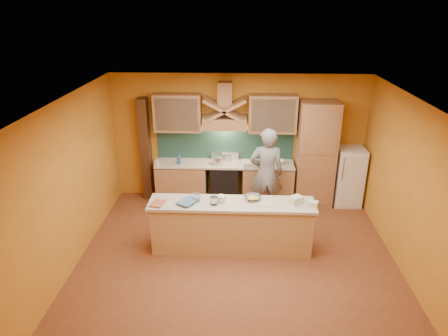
{
  "coord_description": "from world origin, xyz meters",
  "views": [
    {
      "loc": [
        0.02,
        -5.85,
        4.17
      ],
      "look_at": [
        -0.26,
        0.9,
        1.34
      ],
      "focal_mm": 32.0,
      "sensor_mm": 36.0,
      "label": 1
    }
  ],
  "objects_px": {
    "fridge": "(348,176)",
    "person": "(266,173)",
    "mixing_bowl": "(253,198)",
    "stove": "(225,182)",
    "kitchen_scale": "(221,199)"
  },
  "relations": [
    {
      "from": "fridge",
      "to": "person",
      "type": "bearing_deg",
      "value": -161.11
    },
    {
      "from": "person",
      "to": "mixing_bowl",
      "type": "xyz_separation_m",
      "value": [
        -0.3,
        -1.15,
        0.02
      ]
    },
    {
      "from": "kitchen_scale",
      "to": "mixing_bowl",
      "type": "relative_size",
      "value": 0.44
    },
    {
      "from": "fridge",
      "to": "mixing_bowl",
      "type": "bearing_deg",
      "value": -140.26
    },
    {
      "from": "mixing_bowl",
      "to": "stove",
      "type": "bearing_deg",
      "value": 107.77
    },
    {
      "from": "stove",
      "to": "person",
      "type": "xyz_separation_m",
      "value": [
        0.87,
        -0.63,
        0.51
      ]
    },
    {
      "from": "fridge",
      "to": "mixing_bowl",
      "type": "relative_size",
      "value": 4.56
    },
    {
      "from": "fridge",
      "to": "kitchen_scale",
      "type": "bearing_deg",
      "value": -145.02
    },
    {
      "from": "stove",
      "to": "kitchen_scale",
      "type": "height_order",
      "value": "kitchen_scale"
    },
    {
      "from": "fridge",
      "to": "kitchen_scale",
      "type": "height_order",
      "value": "fridge"
    },
    {
      "from": "fridge",
      "to": "mixing_bowl",
      "type": "height_order",
      "value": "fridge"
    },
    {
      "from": "mixing_bowl",
      "to": "person",
      "type": "bearing_deg",
      "value": 75.32
    },
    {
      "from": "stove",
      "to": "mixing_bowl",
      "type": "relative_size",
      "value": 3.16
    },
    {
      "from": "stove",
      "to": "person",
      "type": "height_order",
      "value": "person"
    },
    {
      "from": "fridge",
      "to": "kitchen_scale",
      "type": "relative_size",
      "value": 10.24
    }
  ]
}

